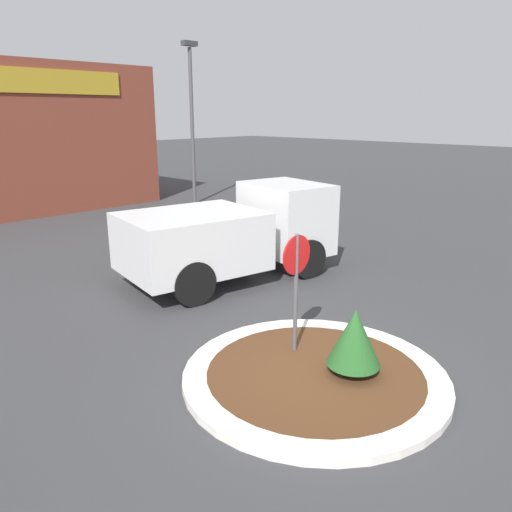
% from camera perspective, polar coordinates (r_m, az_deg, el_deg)
% --- Properties ---
extents(ground_plane, '(120.00, 120.00, 0.00)m').
position_cam_1_polar(ground_plane, '(8.13, 6.69, -13.80)').
color(ground_plane, '#38383A').
extents(traffic_island, '(4.13, 4.13, 0.13)m').
position_cam_1_polar(traffic_island, '(8.10, 6.70, -13.39)').
color(traffic_island, silver).
rests_on(traffic_island, ground_plane).
extents(stop_sign, '(0.66, 0.07, 2.17)m').
position_cam_1_polar(stop_sign, '(8.18, 4.61, -2.10)').
color(stop_sign, '#4C4C51').
rests_on(stop_sign, ground_plane).
extents(island_shrub, '(0.83, 0.83, 1.05)m').
position_cam_1_polar(island_shrub, '(7.85, 11.19, -9.10)').
color(island_shrub, brown).
rests_on(island_shrub, traffic_island).
extents(utility_truck, '(5.59, 3.26, 2.26)m').
position_cam_1_polar(utility_truck, '(12.38, -2.68, 2.71)').
color(utility_truck, silver).
rests_on(utility_truck, ground_plane).
extents(light_pole, '(0.70, 0.30, 6.94)m').
position_cam_1_polar(light_pole, '(22.88, -7.36, 15.96)').
color(light_pole, '#4C4C51').
rests_on(light_pole, ground_plane).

